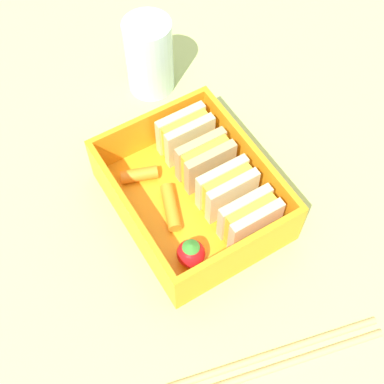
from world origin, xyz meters
TOP-DOWN VIEW (x-y plane):
  - ground_plane at (0.00, 0.00)cm, footprint 120.00×120.00cm
  - bento_tray at (0.00, 0.00)cm, footprint 17.94×14.43cm
  - bento_rim at (0.00, 0.00)cm, footprint 17.94×14.43cm
  - sandwich_left at (-6.05, 2.84)cm, footprint 2.85×5.68cm
  - sandwich_center_left at (-2.02, 2.84)cm, footprint 2.85×5.68cm
  - sandwich_center at (2.02, 2.84)cm, footprint 2.85×5.68cm
  - sandwich_center_right at (6.05, 2.84)cm, footprint 2.85×5.68cm
  - carrot_stick_far_left at (-5.16, -3.37)cm, footprint 2.61×4.13cm
  - carrot_stick_left at (-0.09, -2.52)cm, footprint 5.22×3.00cm
  - strawberry_far_left at (5.77, -3.62)cm, footprint 2.78×2.78cm
  - chopstick_pair at (17.72, -1.83)cm, footprint 6.67×20.04cm
  - drinking_glass at (-17.24, 4.72)cm, footprint 5.53×5.53cm

SIDE VIEW (x-z plane):
  - ground_plane at x=0.00cm, z-range -2.00..0.00cm
  - chopstick_pair at x=17.72cm, z-range 0.00..0.70cm
  - bento_tray at x=0.00cm, z-range 0.00..1.20cm
  - carrot_stick_left at x=-0.09cm, z-range 1.20..2.55cm
  - carrot_stick_far_left at x=-5.16cm, z-range 1.20..2.58cm
  - strawberry_far_left at x=5.77cm, z-range 1.02..4.40cm
  - sandwich_left at x=-6.05cm, z-range 1.20..6.03cm
  - sandwich_center_left at x=-2.02cm, z-range 1.20..6.03cm
  - sandwich_center at x=2.02cm, z-range 1.20..6.03cm
  - sandwich_center_right at x=6.05cm, z-range 1.20..6.03cm
  - bento_rim at x=0.00cm, z-range 1.20..6.04cm
  - drinking_glass at x=-17.24cm, z-range 0.00..9.42cm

